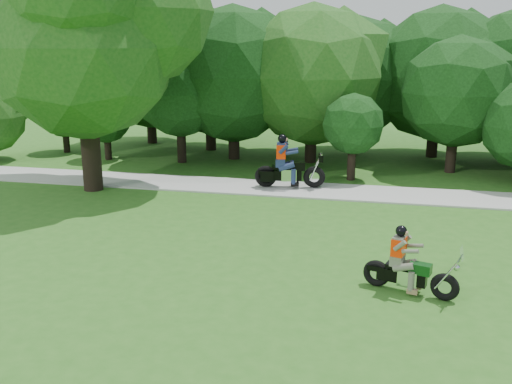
# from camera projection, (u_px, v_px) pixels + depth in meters

# --- Properties ---
(ground) EXTENTS (100.00, 100.00, 0.00)m
(ground) POSITION_uv_depth(u_px,v_px,m) (393.00, 290.00, 12.30)
(ground) COLOR #2C631C
(ground) RESTS_ON ground
(walkway) EXTENTS (60.00, 2.20, 0.06)m
(walkway) POSITION_uv_depth(u_px,v_px,m) (391.00, 195.00, 19.84)
(walkway) COLOR #ADADA7
(walkway) RESTS_ON ground
(tree_line) EXTENTS (40.09, 10.62, 7.82)m
(tree_line) POSITION_uv_depth(u_px,v_px,m) (439.00, 81.00, 24.39)
(tree_line) COLOR black
(tree_line) RESTS_ON ground
(big_tree_west) EXTENTS (8.64, 6.56, 9.96)m
(big_tree_west) POSITION_uv_depth(u_px,v_px,m) (86.00, 24.00, 19.49)
(big_tree_west) COLOR black
(big_tree_west) RESTS_ON ground
(chopper_motorcycle) EXTENTS (2.03, 0.94, 1.47)m
(chopper_motorcycle) POSITION_uv_depth(u_px,v_px,m) (406.00, 268.00, 12.09)
(chopper_motorcycle) COLOR black
(chopper_motorcycle) RESTS_ON ground
(touring_motorcycle) EXTENTS (2.55, 1.01, 1.95)m
(touring_motorcycle) POSITION_uv_depth(u_px,v_px,m) (286.00, 168.00, 20.55)
(touring_motorcycle) COLOR black
(touring_motorcycle) RESTS_ON walkway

